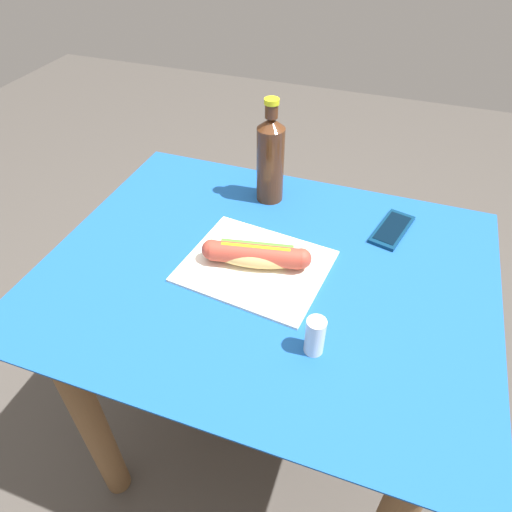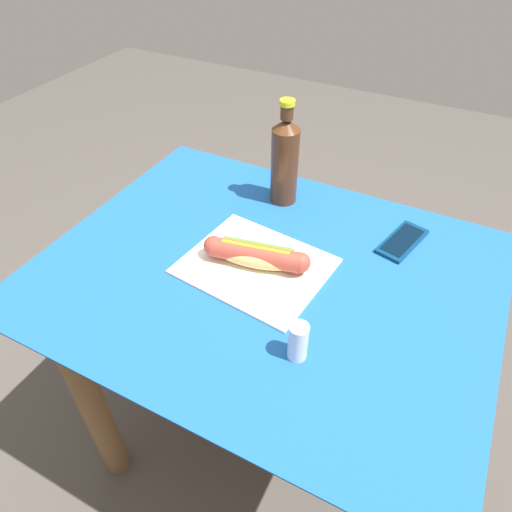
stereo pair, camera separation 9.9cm
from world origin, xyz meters
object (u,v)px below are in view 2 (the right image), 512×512
hot_dog (256,254)px  soda_bottle (285,160)px  cell_phone (402,241)px  salt_shaker (298,342)px

hot_dog → soda_bottle: (-0.06, 0.26, 0.08)m
hot_dog → cell_phone: bearing=40.4°
hot_dog → salt_shaker: bearing=-45.7°
hot_dog → soda_bottle: size_ratio=0.88×
hot_dog → salt_shaker: (0.17, -0.18, 0.01)m
hot_dog → salt_shaker: size_ratio=2.96×
hot_dog → cell_phone: 0.35m
hot_dog → soda_bottle: 0.28m
salt_shaker → hot_dog: bearing=134.3°
soda_bottle → salt_shaker: size_ratio=3.36×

